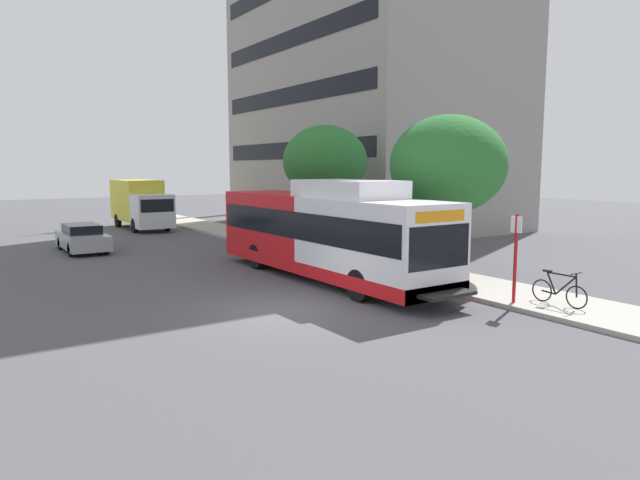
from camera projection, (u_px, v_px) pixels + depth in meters
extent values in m
plane|color=#4C4C51|center=(183.00, 269.00, 22.66)|extent=(120.00, 120.00, 0.00)
cube|color=#A8A399|center=(351.00, 259.00, 24.86)|extent=(3.00, 56.00, 0.14)
cube|color=white|center=(374.00, 242.00, 18.19)|extent=(2.54, 5.80, 2.73)
cube|color=red|center=(284.00, 226.00, 22.97)|extent=(2.54, 5.80, 2.73)
cube|color=red|center=(324.00, 264.00, 20.73)|extent=(2.57, 11.60, 0.44)
cube|color=black|center=(324.00, 223.00, 20.53)|extent=(2.58, 11.25, 0.96)
cube|color=black|center=(439.00, 247.00, 15.81)|extent=(2.34, 0.10, 1.24)
cube|color=orange|center=(440.00, 216.00, 15.69)|extent=(1.90, 0.08, 0.32)
cube|color=white|center=(348.00, 189.00, 19.17)|extent=(2.16, 4.06, 0.60)
cube|color=black|center=(448.00, 295.00, 15.65)|extent=(1.78, 0.60, 0.10)
cylinder|color=black|center=(359.00, 285.00, 17.14)|extent=(0.30, 1.00, 1.00)
cylinder|color=black|center=(414.00, 277.00, 18.39)|extent=(0.30, 1.00, 1.00)
cylinder|color=black|center=(257.00, 256.00, 22.74)|extent=(0.30, 1.00, 1.00)
cylinder|color=black|center=(304.00, 252.00, 23.99)|extent=(0.30, 1.00, 1.00)
cylinder|color=red|center=(515.00, 259.00, 16.32)|extent=(0.10, 0.10, 2.60)
cube|color=white|center=(516.00, 225.00, 16.19)|extent=(0.04, 0.36, 0.48)
torus|color=black|center=(577.00, 297.00, 15.67)|extent=(0.04, 0.66, 0.66)
torus|color=black|center=(542.00, 290.00, 16.58)|extent=(0.04, 0.66, 0.66)
cylinder|color=black|center=(566.00, 286.00, 15.93)|extent=(0.05, 0.64, 0.64)
cylinder|color=black|center=(551.00, 283.00, 16.30)|extent=(0.05, 0.34, 0.62)
cylinder|color=black|center=(561.00, 275.00, 16.01)|extent=(0.05, 0.90, 0.05)
cylinder|color=black|center=(549.00, 292.00, 16.40)|extent=(0.05, 0.45, 0.08)
cylinder|color=black|center=(576.00, 286.00, 15.65)|extent=(0.05, 0.10, 0.67)
cylinder|color=black|center=(576.00, 274.00, 15.63)|extent=(0.52, 0.03, 0.03)
cube|color=black|center=(547.00, 271.00, 16.38)|extent=(0.12, 0.24, 0.06)
cylinder|color=#4C3823|center=(446.00, 240.00, 21.30)|extent=(0.28, 0.28, 2.42)
ellipsoid|color=#286B2D|center=(448.00, 165.00, 20.94)|extent=(4.34, 4.34, 3.69)
cylinder|color=#4C3823|center=(325.00, 220.00, 28.02)|extent=(0.28, 0.28, 2.68)
ellipsoid|color=#286B2D|center=(325.00, 161.00, 27.65)|extent=(4.16, 4.16, 3.54)
cube|color=#93999E|center=(83.00, 240.00, 27.45)|extent=(1.80, 4.50, 0.70)
cube|color=black|center=(82.00, 230.00, 27.47)|extent=(1.48, 2.34, 0.56)
cylinder|color=black|center=(71.00, 250.00, 25.92)|extent=(0.20, 0.64, 0.64)
cylinder|color=black|center=(107.00, 247.00, 26.81)|extent=(0.20, 0.64, 0.64)
cylinder|color=black|center=(61.00, 243.00, 28.15)|extent=(0.20, 0.64, 0.64)
cylinder|color=black|center=(94.00, 241.00, 29.03)|extent=(0.20, 0.64, 0.64)
cube|color=silver|center=(153.00, 211.00, 35.47)|extent=(2.30, 2.00, 2.10)
cube|color=yellow|center=(137.00, 200.00, 38.29)|extent=(2.30, 5.00, 2.70)
cube|color=black|center=(157.00, 206.00, 34.62)|extent=(2.07, 0.08, 0.80)
cylinder|color=black|center=(135.00, 225.00, 35.38)|extent=(0.26, 0.92, 0.92)
cylinder|color=black|center=(167.00, 224.00, 36.51)|extent=(0.26, 0.92, 0.92)
cylinder|color=black|center=(118.00, 220.00, 38.79)|extent=(0.26, 0.92, 0.92)
cylinder|color=black|center=(148.00, 219.00, 39.93)|extent=(0.26, 0.92, 0.92)
cube|color=gray|center=(370.00, 51.00, 38.71)|extent=(12.85, 18.77, 24.16)
cube|color=black|center=(369.00, 201.00, 40.03)|extent=(12.91, 17.27, 1.10)
cube|color=black|center=(369.00, 152.00, 39.59)|extent=(12.91, 17.27, 1.10)
cube|color=black|center=(370.00, 102.00, 39.15)|extent=(12.91, 17.27, 1.10)
cube|color=black|center=(370.00, 51.00, 38.71)|extent=(12.91, 17.27, 1.10)
cylinder|color=#B7B7BC|center=(291.00, 171.00, 56.54)|extent=(1.10, 1.10, 7.58)
cylinder|color=#B7B7BC|center=(291.00, 94.00, 55.57)|extent=(0.91, 0.91, 7.58)
cylinder|color=#B7B7BC|center=(290.00, 14.00, 54.60)|extent=(0.72, 0.72, 7.58)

